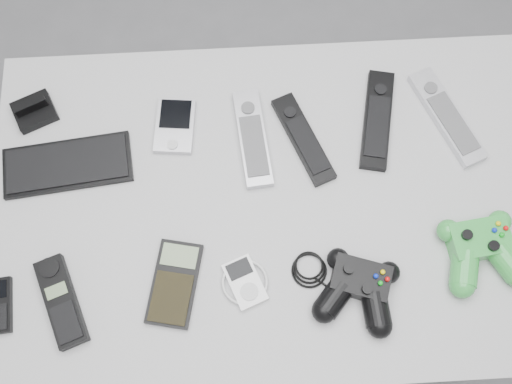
{
  "coord_description": "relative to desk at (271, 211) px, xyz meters",
  "views": [
    {
      "loc": [
        0.04,
        -0.43,
        1.83
      ],
      "look_at": [
        0.06,
        -0.04,
        0.75
      ],
      "focal_mm": 42.0,
      "sensor_mm": 36.0,
      "label": 1
    }
  ],
  "objects": [
    {
      "name": "floor",
      "position": [
        -0.09,
        0.05,
        -0.67
      ],
      "size": [
        3.5,
        3.5,
        0.0
      ],
      "primitive_type": "plane",
      "color": "slate",
      "rests_on": "ground"
    },
    {
      "name": "desk",
      "position": [
        0.0,
        0.0,
        0.0
      ],
      "size": [
        1.09,
        0.7,
        0.73
      ],
      "color": "#A4A4A6",
      "rests_on": "floor"
    },
    {
      "name": "pda_keyboard",
      "position": [
        -0.4,
        0.1,
        0.07
      ],
      "size": [
        0.26,
        0.13,
        0.02
      ],
      "primitive_type": "cube",
      "rotation": [
        0.0,
        0.0,
        0.11
      ],
      "color": "black",
      "rests_on": "desk"
    },
    {
      "name": "dock_bracket",
      "position": [
        -0.47,
        0.22,
        0.08
      ],
      "size": [
        0.1,
        0.1,
        0.04
      ],
      "primitive_type": "cube",
      "rotation": [
        0.0,
        0.0,
        0.41
      ],
      "color": "black",
      "rests_on": "desk"
    },
    {
      "name": "pda",
      "position": [
        -0.19,
        0.17,
        0.07
      ],
      "size": [
        0.09,
        0.13,
        0.02
      ],
      "primitive_type": "cube",
      "rotation": [
        0.0,
        0.0,
        -0.1
      ],
      "color": "#AFAFB6",
      "rests_on": "desk"
    },
    {
      "name": "remote_silver_a",
      "position": [
        -0.03,
        0.13,
        0.08
      ],
      "size": [
        0.07,
        0.21,
        0.02
      ],
      "primitive_type": "cube",
      "rotation": [
        0.0,
        0.0,
        0.1
      ],
      "color": "#AFAFB6",
      "rests_on": "desk"
    },
    {
      "name": "remote_black_a",
      "position": [
        0.07,
        0.13,
        0.07
      ],
      "size": [
        0.12,
        0.21,
        0.02
      ],
      "primitive_type": "cube",
      "rotation": [
        0.0,
        0.0,
        0.38
      ],
      "color": "black",
      "rests_on": "desk"
    },
    {
      "name": "remote_black_b",
      "position": [
        0.23,
        0.16,
        0.07
      ],
      "size": [
        0.1,
        0.22,
        0.02
      ],
      "primitive_type": "cube",
      "rotation": [
        0.0,
        0.0,
        -0.21
      ],
      "color": "black",
      "rests_on": "desk"
    },
    {
      "name": "remote_silver_b",
      "position": [
        0.37,
        0.16,
        0.07
      ],
      "size": [
        0.13,
        0.23,
        0.02
      ],
      "primitive_type": "cube",
      "rotation": [
        0.0,
        0.0,
        0.39
      ],
      "color": "#B5B5BC",
      "rests_on": "desk"
    },
    {
      "name": "cordless_handset",
      "position": [
        -0.39,
        -0.18,
        0.08
      ],
      "size": [
        0.11,
        0.18,
        0.03
      ],
      "primitive_type": "cube",
      "rotation": [
        0.0,
        0.0,
        0.35
      ],
      "color": "black",
      "rests_on": "desk"
    },
    {
      "name": "calculator",
      "position": [
        -0.19,
        -0.15,
        0.07
      ],
      "size": [
        0.11,
        0.17,
        0.02
      ],
      "primitive_type": "cube",
      "rotation": [
        0.0,
        0.0,
        -0.21
      ],
      "color": "black",
      "rests_on": "desk"
    },
    {
      "name": "mp3_player",
      "position": [
        -0.06,
        -0.16,
        0.07
      ],
      "size": [
        0.11,
        0.12,
        0.02
      ],
      "primitive_type": "cube",
      "rotation": [
        0.0,
        0.0,
        0.37
      ],
      "color": "white",
      "rests_on": "desk"
    },
    {
      "name": "controller_black",
      "position": [
        0.15,
        -0.18,
        0.09
      ],
      "size": [
        0.29,
        0.23,
        0.05
      ],
      "primitive_type": null,
      "rotation": [
        0.0,
        0.0,
        -0.32
      ],
      "color": "black",
      "rests_on": "desk"
    },
    {
      "name": "controller_green",
      "position": [
        0.38,
        -0.12,
        0.09
      ],
      "size": [
        0.17,
        0.18,
        0.05
      ],
      "primitive_type": null,
      "rotation": [
        0.0,
        0.0,
        0.12
      ],
      "color": "#23832C",
      "rests_on": "desk"
    }
  ]
}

